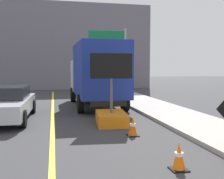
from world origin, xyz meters
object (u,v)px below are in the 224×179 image
highway_guide_sign (115,50)px  traffic_cone_near_sign (179,156)px  arrow_board_trailer (111,112)px  box_truck (97,74)px  traffic_cone_mid_lane (133,126)px  pickup_car (4,103)px

highway_guide_sign → traffic_cone_near_sign: size_ratio=8.39×
arrow_board_trailer → box_truck: (0.18, 4.64, 1.35)m
traffic_cone_mid_lane → highway_guide_sign: bearing=80.2°
traffic_cone_near_sign → traffic_cone_mid_lane: traffic_cone_mid_lane is taller
box_truck → traffic_cone_near_sign: box_truck is taller
traffic_cone_mid_lane → pickup_car: bearing=140.6°
box_truck → traffic_cone_mid_lane: bearing=-88.9°
arrow_board_trailer → traffic_cone_near_sign: bearing=-85.0°
traffic_cone_mid_lane → box_truck: bearing=91.1°
arrow_board_trailer → traffic_cone_near_sign: size_ratio=4.53×
arrow_board_trailer → traffic_cone_mid_lane: (0.30, -1.91, -0.17)m
box_truck → traffic_cone_mid_lane: size_ratio=10.87×
arrow_board_trailer → pickup_car: size_ratio=0.55×
arrow_board_trailer → pickup_car: bearing=157.3°
traffic_cone_near_sign → traffic_cone_mid_lane: size_ratio=0.95×
traffic_cone_near_sign → traffic_cone_mid_lane: bearing=92.6°
highway_guide_sign → traffic_cone_mid_lane: 11.88m
box_truck → traffic_cone_mid_lane: 6.73m
pickup_car → arrow_board_trailer: bearing=-22.7°
box_truck → traffic_cone_mid_lane: (0.12, -6.55, -1.52)m
box_truck → traffic_cone_near_sign: (0.25, -9.53, -1.54)m
arrow_board_trailer → highway_guide_sign: (2.25, 9.39, 2.94)m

